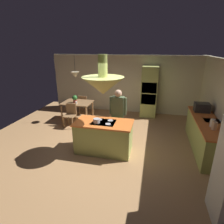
% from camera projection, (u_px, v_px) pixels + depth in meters
% --- Properties ---
extents(ground, '(8.16, 8.16, 0.00)m').
position_uv_depth(ground, '(106.00, 147.00, 5.59)').
color(ground, '#AD7F51').
extents(wall_back, '(6.80, 0.10, 2.55)m').
position_uv_depth(wall_back, '(125.00, 84.00, 8.33)').
color(wall_back, beige).
rests_on(wall_back, ground).
extents(kitchen_island, '(1.61, 0.86, 0.92)m').
position_uv_depth(kitchen_island, '(104.00, 137.00, 5.25)').
color(kitchen_island, '#A8B259').
rests_on(kitchen_island, ground).
extents(counter_run_right, '(0.73, 2.61, 0.90)m').
position_uv_depth(counter_run_right, '(205.00, 134.00, 5.38)').
color(counter_run_right, '#A8B259').
rests_on(counter_run_right, ground).
extents(oven_tower, '(0.66, 0.62, 2.13)m').
position_uv_depth(oven_tower, '(149.00, 92.00, 7.79)').
color(oven_tower, '#A8B259').
rests_on(oven_tower, ground).
extents(dining_table, '(1.15, 0.90, 0.76)m').
position_uv_depth(dining_table, '(77.00, 104.00, 7.47)').
color(dining_table, olive).
rests_on(dining_table, ground).
extents(person_at_island, '(0.53, 0.22, 1.68)m').
position_uv_depth(person_at_island, '(118.00, 112.00, 5.67)').
color(person_at_island, tan).
rests_on(person_at_island, ground).
extents(range_hood, '(1.10, 1.10, 1.00)m').
position_uv_depth(range_hood, '(103.00, 85.00, 4.75)').
color(range_hood, '#A8B259').
extents(pendant_light_over_table, '(0.32, 0.32, 0.82)m').
position_uv_depth(pendant_light_over_table, '(75.00, 75.00, 7.07)').
color(pendant_light_over_table, beige).
extents(chair_facing_island, '(0.40, 0.40, 0.87)m').
position_uv_depth(chair_facing_island, '(70.00, 114.00, 6.91)').
color(chair_facing_island, olive).
rests_on(chair_facing_island, ground).
extents(chair_by_back_wall, '(0.40, 0.40, 0.87)m').
position_uv_depth(chair_by_back_wall, '(84.00, 103.00, 8.14)').
color(chair_by_back_wall, olive).
rests_on(chair_by_back_wall, ground).
extents(potted_plant_on_table, '(0.20, 0.20, 0.30)m').
position_uv_depth(potted_plant_on_table, '(75.00, 99.00, 7.32)').
color(potted_plant_on_table, '#99382D').
rests_on(potted_plant_on_table, dining_table).
extents(cup_on_table, '(0.07, 0.07, 0.09)m').
position_uv_depth(cup_on_table, '(76.00, 103.00, 7.20)').
color(cup_on_table, white).
rests_on(cup_on_table, dining_table).
extents(canister_flour, '(0.13, 0.13, 0.21)m').
position_uv_depth(canister_flour, '(214.00, 126.00, 4.60)').
color(canister_flour, '#E0B78C').
rests_on(canister_flour, counter_run_right).
extents(canister_sugar, '(0.12, 0.12, 0.21)m').
position_uv_depth(canister_sugar, '(212.00, 123.00, 4.77)').
color(canister_sugar, silver).
rests_on(canister_sugar, counter_run_right).
extents(microwave_on_counter, '(0.46, 0.36, 0.28)m').
position_uv_depth(microwave_on_counter, '(202.00, 107.00, 5.89)').
color(microwave_on_counter, '#232326').
rests_on(microwave_on_counter, counter_run_right).
extents(cooking_pot_on_cooktop, '(0.18, 0.18, 0.12)m').
position_uv_depth(cooking_pot_on_cooktop, '(97.00, 121.00, 4.99)').
color(cooking_pot_on_cooktop, '#B2B2B7').
rests_on(cooking_pot_on_cooktop, kitchen_island).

